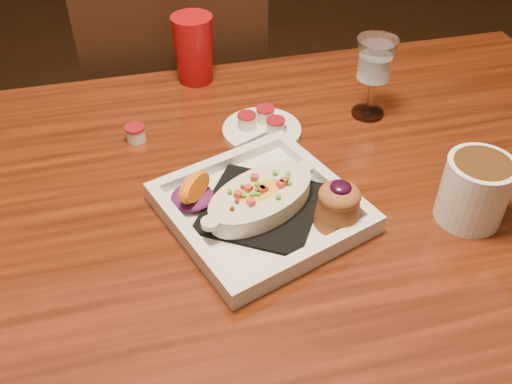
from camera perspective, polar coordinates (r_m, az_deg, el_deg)
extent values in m
cube|color=maroon|center=(0.87, -3.28, -3.02)|extent=(1.50, 0.90, 0.04)
cylinder|color=black|center=(1.59, 18.79, 0.40)|extent=(0.07, 0.07, 0.71)
cube|color=black|center=(1.59, -7.92, 6.77)|extent=(0.42, 0.42, 0.04)
cylinder|color=black|center=(1.87, -2.86, 4.66)|extent=(0.04, 0.04, 0.45)
cylinder|color=black|center=(1.86, -13.20, 3.05)|extent=(0.04, 0.04, 0.45)
cylinder|color=black|center=(1.62, -0.41, -2.26)|extent=(0.04, 0.04, 0.45)
cylinder|color=black|center=(1.60, -12.39, -4.21)|extent=(0.04, 0.04, 0.45)
cube|color=black|center=(1.30, -7.77, 11.36)|extent=(0.40, 0.03, 0.46)
cube|color=white|center=(0.85, 0.49, -2.01)|extent=(0.33, 0.33, 0.01)
cube|color=black|center=(0.84, 0.49, -1.56)|extent=(0.22, 0.22, 0.01)
ellipsoid|color=gold|center=(0.83, 0.50, -0.58)|extent=(0.17, 0.14, 0.03)
ellipsoid|color=#58144B|center=(0.85, -6.37, -0.51)|extent=(0.07, 0.07, 0.02)
cone|color=brown|center=(0.81, 8.20, -1.68)|extent=(0.07, 0.07, 0.05)
ellipsoid|color=brown|center=(0.80, 8.37, -0.36)|extent=(0.06, 0.06, 0.03)
ellipsoid|color=black|center=(0.79, 8.47, 0.46)|extent=(0.03, 0.03, 0.01)
cylinder|color=white|center=(0.87, 21.00, 0.12)|extent=(0.10, 0.10, 0.10)
cylinder|color=#3E2411|center=(0.85, 21.66, 2.24)|extent=(0.08, 0.08, 0.02)
torus|color=white|center=(0.90, 23.70, 0.71)|extent=(0.07, 0.02, 0.07)
cylinder|color=silver|center=(1.08, 11.08, 7.81)|extent=(0.06, 0.06, 0.01)
cylinder|color=silver|center=(1.07, 11.32, 9.38)|extent=(0.01, 0.01, 0.07)
cone|color=silver|center=(1.03, 11.85, 12.79)|extent=(0.07, 0.07, 0.08)
cylinder|color=white|center=(1.01, 0.59, 6.17)|extent=(0.14, 0.14, 0.01)
cylinder|color=silver|center=(1.01, -0.93, 7.08)|extent=(0.03, 0.03, 0.02)
cylinder|color=maroon|center=(1.00, -0.94, 7.69)|extent=(0.03, 0.03, 0.00)
cylinder|color=silver|center=(1.02, 0.94, 7.71)|extent=(0.03, 0.03, 0.02)
cylinder|color=maroon|center=(1.02, 0.95, 8.32)|extent=(0.03, 0.03, 0.00)
cylinder|color=silver|center=(0.99, 1.97, 6.55)|extent=(0.03, 0.03, 0.02)
cylinder|color=maroon|center=(0.99, 1.98, 7.17)|extent=(0.03, 0.03, 0.00)
cylinder|color=silver|center=(1.01, -11.94, 5.69)|extent=(0.03, 0.03, 0.02)
cylinder|color=maroon|center=(1.01, -12.05, 6.32)|extent=(0.04, 0.04, 0.00)
cone|color=#AA0C10|center=(1.15, -6.23, 14.00)|extent=(0.08, 0.08, 0.13)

